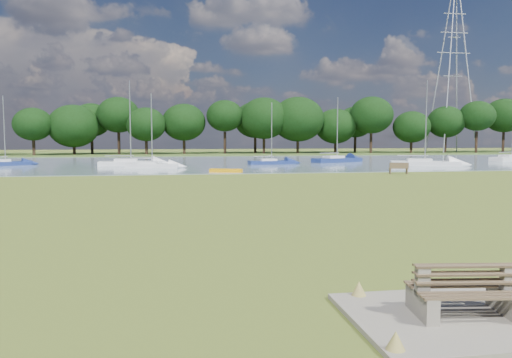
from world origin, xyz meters
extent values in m
plane|color=olive|center=(0.00, 0.00, 0.00)|extent=(220.00, 220.00, 0.00)
cube|color=gray|center=(0.00, 42.00, 0.00)|extent=(220.00, 40.00, 0.10)
cube|color=#4C6626|center=(0.00, 72.00, 0.00)|extent=(220.00, 20.00, 0.40)
cube|color=gray|center=(0.00, -14.00, 0.05)|extent=(4.20, 3.20, 0.10)
cube|color=gray|center=(-0.79, -13.90, 0.33)|extent=(0.37, 1.13, 0.47)
cube|color=gray|center=(-0.79, -13.90, 0.76)|extent=(0.26, 0.22, 0.58)
cube|color=gray|center=(0.79, -14.10, 0.33)|extent=(0.37, 1.13, 0.47)
cube|color=gray|center=(0.79, -14.10, 0.76)|extent=(0.26, 0.22, 0.58)
cube|color=brown|center=(-0.04, -14.35, 0.58)|extent=(1.95, 0.66, 0.04)
cube|color=brown|center=(-0.01, -14.08, 0.90)|extent=(1.91, 0.38, 0.47)
cube|color=brown|center=(0.04, -13.65, 0.58)|extent=(1.95, 0.66, 0.04)
cube|color=brown|center=(0.01, -13.92, 0.90)|extent=(1.91, 0.38, 0.47)
cube|color=brown|center=(13.87, 19.93, 0.26)|extent=(0.21, 0.51, 0.52)
cube|color=brown|center=(15.30, 19.59, 0.26)|extent=(0.21, 0.51, 0.52)
cube|color=brown|center=(14.58, 19.76, 0.52)|extent=(1.76, 0.89, 0.06)
cube|color=brown|center=(14.53, 19.54, 0.79)|extent=(1.66, 0.45, 0.51)
cube|color=orange|center=(-0.52, 24.00, 0.20)|extent=(3.11, 1.75, 0.31)
cylinder|color=#A1A4AC|center=(46.92, 67.68, 15.24)|extent=(0.24, 0.24, 30.08)
cylinder|color=#A1A4AC|center=(51.56, 67.68, 15.24)|extent=(0.24, 0.24, 30.08)
cylinder|color=#A1A4AC|center=(46.92, 72.32, 15.24)|extent=(0.24, 0.24, 30.08)
cylinder|color=#A1A4AC|center=(51.56, 72.32, 15.24)|extent=(0.24, 0.24, 30.08)
cube|color=#A1A4AC|center=(49.24, 70.00, 19.75)|extent=(6.95, 0.15, 0.15)
cube|color=#A1A4AC|center=(49.24, 70.00, 23.66)|extent=(5.76, 0.15, 0.15)
cube|color=#A1A4AC|center=(49.24, 70.00, 27.27)|extent=(4.57, 0.15, 0.15)
cylinder|color=black|center=(-30.00, 68.00, 1.94)|extent=(0.49, 0.49, 3.48)
ellipsoid|color=black|center=(-30.00, 68.00, 6.20)|extent=(8.89, 8.89, 7.55)
cylinder|color=black|center=(-23.00, 68.00, 2.08)|extent=(0.49, 0.49, 3.77)
ellipsoid|color=black|center=(-23.00, 68.00, 6.69)|extent=(6.91, 6.91, 5.87)
cylinder|color=black|center=(-16.00, 68.00, 2.23)|extent=(0.49, 0.49, 4.05)
ellipsoid|color=black|center=(-16.00, 68.00, 7.18)|extent=(7.90, 7.90, 6.71)
cylinder|color=black|center=(-9.00, 68.00, 1.80)|extent=(0.49, 0.49, 3.20)
ellipsoid|color=black|center=(-9.00, 68.00, 5.71)|extent=(8.89, 8.89, 7.55)
cylinder|color=black|center=(-2.00, 68.00, 1.94)|extent=(0.49, 0.49, 3.48)
ellipsoid|color=black|center=(-2.00, 68.00, 6.20)|extent=(6.91, 6.91, 5.87)
cylinder|color=black|center=(5.00, 68.00, 2.08)|extent=(0.49, 0.49, 3.77)
ellipsoid|color=black|center=(5.00, 68.00, 6.69)|extent=(7.90, 7.90, 6.71)
cylinder|color=black|center=(12.00, 68.00, 2.23)|extent=(0.49, 0.49, 4.05)
ellipsoid|color=black|center=(12.00, 68.00, 7.18)|extent=(8.89, 8.89, 7.55)
cylinder|color=black|center=(19.00, 68.00, 1.80)|extent=(0.49, 0.49, 3.20)
ellipsoid|color=black|center=(19.00, 68.00, 5.71)|extent=(6.91, 6.91, 5.87)
cylinder|color=black|center=(26.00, 68.00, 1.94)|extent=(0.49, 0.49, 3.48)
ellipsoid|color=black|center=(26.00, 68.00, 6.20)|extent=(7.90, 7.90, 6.71)
cylinder|color=black|center=(33.00, 68.00, 2.08)|extent=(0.49, 0.49, 3.77)
ellipsoid|color=black|center=(33.00, 68.00, 6.69)|extent=(8.89, 8.89, 7.55)
cylinder|color=black|center=(40.00, 68.00, 2.23)|extent=(0.49, 0.49, 4.05)
ellipsoid|color=black|center=(40.00, 68.00, 7.18)|extent=(6.91, 6.91, 5.87)
cylinder|color=black|center=(47.00, 68.00, 1.80)|extent=(0.49, 0.49, 3.20)
ellipsoid|color=black|center=(47.00, 68.00, 5.71)|extent=(7.90, 7.90, 6.71)
cylinder|color=black|center=(54.00, 68.00, 1.94)|extent=(0.49, 0.49, 3.48)
ellipsoid|color=black|center=(54.00, 68.00, 6.20)|extent=(8.89, 8.89, 7.55)
cylinder|color=black|center=(61.00, 68.00, 2.08)|extent=(0.49, 0.49, 3.77)
ellipsoid|color=black|center=(61.00, 68.00, 6.69)|extent=(6.91, 6.91, 5.87)
cube|color=navy|center=(-24.17, 38.06, 0.38)|extent=(5.45, 3.58, 0.66)
cube|color=silver|center=(-24.55, 37.89, 0.78)|extent=(2.18, 1.84, 0.42)
cylinder|color=#A5A8AD|center=(-24.17, 38.06, 4.24)|extent=(0.11, 0.11, 7.43)
cube|color=silver|center=(22.66, 30.20, 0.42)|extent=(7.76, 4.57, 0.74)
cube|color=silver|center=(22.10, 30.41, 0.87)|extent=(3.03, 2.46, 0.47)
cylinder|color=#A5A8AD|center=(22.66, 30.20, 5.08)|extent=(0.13, 0.13, 9.01)
cube|color=navy|center=(6.12, 35.82, 0.36)|extent=(5.67, 2.19, 0.62)
cube|color=silver|center=(5.69, 35.77, 0.73)|extent=(2.06, 1.44, 0.40)
cylinder|color=#A5A8AD|center=(6.12, 35.82, 3.91)|extent=(0.11, 0.11, 6.84)
cube|color=navy|center=(15.32, 39.18, 0.44)|extent=(7.19, 4.54, 0.77)
cube|color=silver|center=(14.81, 38.96, 0.90)|extent=(2.85, 2.37, 0.50)
cylinder|color=#A5A8AD|center=(15.32, 39.18, 4.46)|extent=(0.13, 0.13, 7.71)
cube|color=silver|center=(-7.56, 31.18, 0.38)|extent=(5.65, 2.42, 0.67)
cube|color=silver|center=(-7.99, 31.26, 0.79)|extent=(2.09, 1.50, 0.43)
cylinder|color=#A5A8AD|center=(-7.56, 31.18, 4.18)|extent=(0.11, 0.11, 7.31)
cube|color=silver|center=(-10.11, 35.56, 0.42)|extent=(7.05, 1.99, 0.73)
cube|color=silver|center=(-10.67, 35.57, 0.86)|extent=(2.47, 1.55, 0.47)
cylinder|color=#A5A8AD|center=(-10.11, 35.56, 5.07)|extent=(0.13, 0.13, 8.99)
cube|color=silver|center=(39.79, 38.75, 0.44)|extent=(7.46, 4.62, 0.77)
cube|color=silver|center=(39.25, 38.53, 0.90)|extent=(2.94, 2.43, 0.50)
camera|label=1|loc=(-5.22, -22.19, 3.38)|focal=35.00mm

